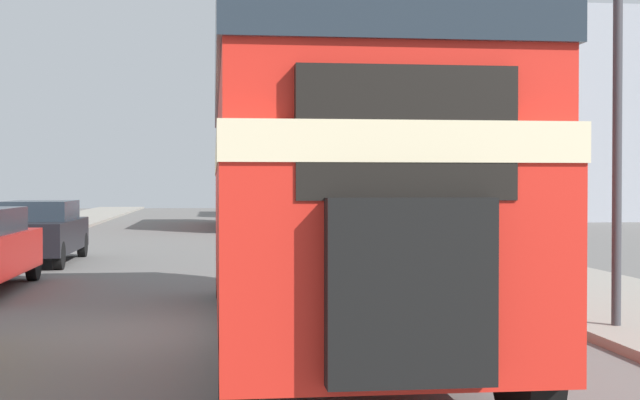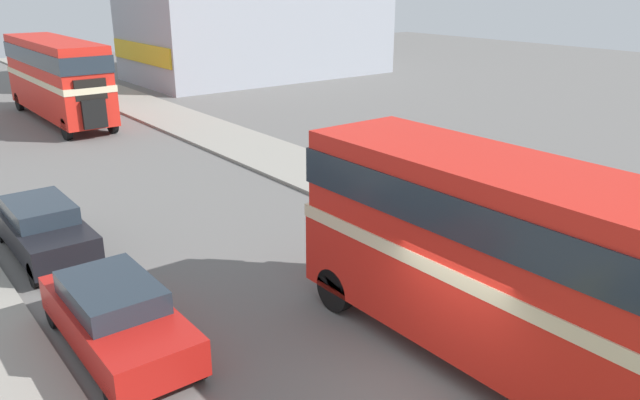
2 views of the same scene
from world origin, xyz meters
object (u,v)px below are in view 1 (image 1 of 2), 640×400
(double_decker_bus, at_px, (320,143))
(street_lamp, at_px, (618,23))
(bus_distant, at_px, (245,170))
(car_parked_far, at_px, (40,231))
(pedestrian_walking, at_px, (530,221))

(double_decker_bus, height_order, street_lamp, street_lamp)
(double_decker_bus, relative_size, bus_distant, 0.94)
(double_decker_bus, xyz_separation_m, car_parked_far, (-5.51, 11.36, -1.65))
(double_decker_bus, bearing_deg, car_parked_far, 115.88)
(pedestrian_walking, bearing_deg, car_parked_far, 160.66)
(double_decker_bus, bearing_deg, bus_distant, 89.83)
(bus_distant, bearing_deg, pedestrian_walking, -75.96)
(double_decker_bus, xyz_separation_m, pedestrian_walking, (5.44, 7.52, -1.30))
(car_parked_far, bearing_deg, pedestrian_walking, -19.34)
(double_decker_bus, distance_m, street_lamp, 4.08)
(car_parked_far, bearing_deg, bus_distant, 72.31)
(pedestrian_walking, bearing_deg, bus_distant, 104.04)
(bus_distant, relative_size, street_lamp, 1.86)
(bus_distant, relative_size, car_parked_far, 2.43)
(double_decker_bus, bearing_deg, street_lamp, -1.88)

